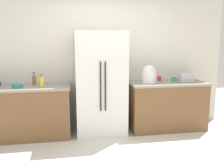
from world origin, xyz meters
TOP-DOWN VIEW (x-y plane):
  - ground_plane at (0.00, 0.00)m, footprint 9.77×9.77m
  - kitchen_back_panel at (0.00, 1.71)m, footprint 4.89×0.10m
  - counter_left at (-1.42, 1.32)m, footprint 1.59×0.68m
  - counter_right at (1.19, 1.32)m, footprint 1.45×0.68m
  - refrigerator at (-0.08, 1.32)m, footprint 0.89×0.67m
  - toaster at (1.55, 1.28)m, footprint 0.27×0.15m
  - rice_cooker at (0.81, 1.28)m, footprint 0.27×0.27m
  - bottle_a at (-1.24, 1.47)m, footprint 0.06×0.06m
  - bottle_b at (-1.08, 1.17)m, footprint 0.07×0.07m
  - cup_a at (1.32, 1.31)m, footprint 0.09×0.09m
  - cup_b at (-1.11, 1.36)m, footprint 0.07×0.07m
  - cup_d at (1.09, 1.48)m, footprint 0.07×0.07m
  - bowl_a at (-1.48, 1.22)m, footprint 0.18×0.18m

SIDE VIEW (x-z plane):
  - ground_plane at x=0.00m, z-range 0.00..0.00m
  - counter_left at x=-1.42m, z-range 0.00..0.91m
  - counter_right at x=1.19m, z-range 0.00..0.91m
  - refrigerator at x=-0.08m, z-range 0.00..1.84m
  - bowl_a at x=-1.48m, z-range 0.91..0.97m
  - cup_d at x=1.09m, z-range 0.91..0.99m
  - cup_b at x=-1.11m, z-range 0.91..1.00m
  - cup_a at x=1.32m, z-range 0.91..1.00m
  - toaster at x=1.55m, z-range 0.91..1.07m
  - bottle_a at x=-1.24m, z-range 0.88..1.10m
  - bottle_b at x=-1.08m, z-range 0.88..1.10m
  - rice_cooker at x=0.81m, z-range 0.90..1.23m
  - kitchen_back_panel at x=0.00m, z-range 0.00..2.68m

